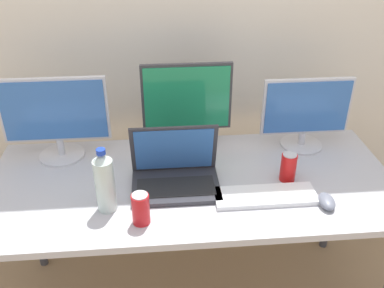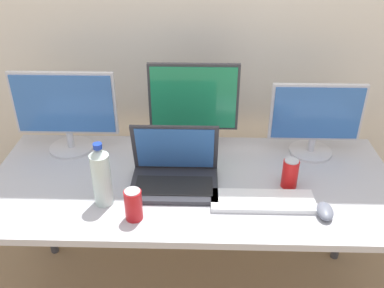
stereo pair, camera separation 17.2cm
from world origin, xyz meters
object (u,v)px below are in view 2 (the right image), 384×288
monitor_center (193,104)px  laptop_silver (175,171)px  mouse_by_keyboard (325,211)px  water_bottle (101,176)px  soda_can_near_keyboard (133,205)px  keyboard_main (263,201)px  monitor_left (65,110)px  work_desk (192,192)px  soda_can_by_laptop (290,173)px  monitor_right (316,119)px

monitor_center → laptop_silver: bearing=-103.7°
mouse_by_keyboard → water_bottle: bearing=-179.1°
soda_can_near_keyboard → keyboard_main: bearing=11.8°
laptop_silver → mouse_by_keyboard: (0.58, -0.20, -0.04)m
keyboard_main → mouse_by_keyboard: mouse_by_keyboard is taller
mouse_by_keyboard → water_bottle: 0.86m
monitor_left → laptop_silver: bearing=-27.3°
monitor_center → keyboard_main: size_ratio=1.04×
water_bottle → soda_can_near_keyboard: 0.17m
work_desk → monitor_center: size_ratio=4.07×
keyboard_main → soda_can_near_keyboard: soda_can_near_keyboard is taller
work_desk → soda_can_by_laptop: 0.42m
mouse_by_keyboard → soda_can_by_laptop: (-0.10, 0.18, 0.04)m
keyboard_main → soda_can_by_laptop: bearing=44.1°
monitor_right → monitor_left: bearing=179.8°
work_desk → monitor_left: bearing=157.0°
monitor_right → soda_can_by_laptop: size_ratio=3.29×
monitor_center → mouse_by_keyboard: 0.73m
monitor_center → water_bottle: monitor_center is taller
monitor_right → laptop_silver: (-0.62, -0.26, -0.12)m
soda_can_near_keyboard → soda_can_by_laptop: size_ratio=1.00×
monitor_left → monitor_right: monitor_left is taller
water_bottle → soda_can_by_laptop: 0.76m
monitor_left → keyboard_main: monitor_left is taller
work_desk → soda_can_near_keyboard: soda_can_near_keyboard is taller
monitor_left → water_bottle: monitor_left is taller
monitor_right → monitor_center: bearing=177.9°
laptop_silver → soda_can_near_keyboard: size_ratio=2.85×
laptop_silver → monitor_right: bearing=22.6°
laptop_silver → monitor_left: bearing=152.7°
monitor_left → soda_can_near_keyboard: 0.64m
water_bottle → laptop_silver: bearing=27.5°
monitor_center → soda_can_near_keyboard: size_ratio=3.37×
laptop_silver → soda_can_by_laptop: (0.48, -0.01, 0.00)m
work_desk → monitor_left: 0.69m
monitor_center → mouse_by_keyboard: bearing=-42.9°
water_bottle → monitor_center: bearing=51.2°
work_desk → soda_can_by_laptop: size_ratio=13.73×
laptop_silver → water_bottle: water_bottle is taller
work_desk → keyboard_main: bearing=-27.4°
water_bottle → mouse_by_keyboard: bearing=-3.7°
monitor_left → monitor_center: 0.58m
keyboard_main → soda_can_near_keyboard: 0.50m
keyboard_main → soda_can_by_laptop: 0.18m
monitor_center → water_bottle: bearing=-128.8°
laptop_silver → work_desk: bearing=13.2°
soda_can_by_laptop → monitor_right: bearing=61.4°
keyboard_main → mouse_by_keyboard: 0.24m
laptop_silver → mouse_by_keyboard: size_ratio=3.38×
mouse_by_keyboard → soda_can_near_keyboard: 0.72m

